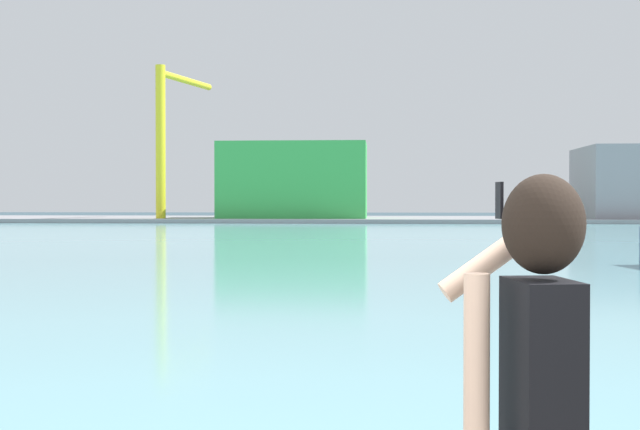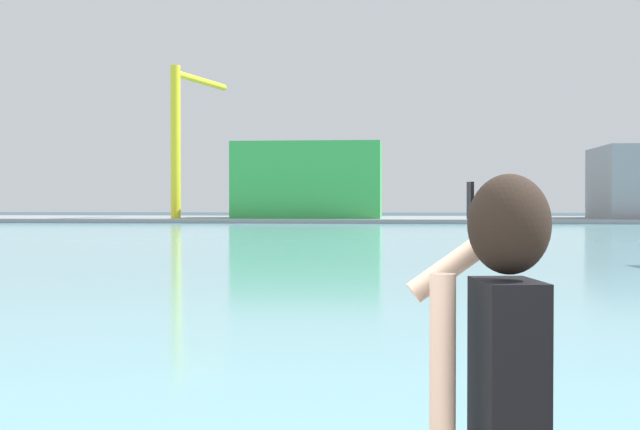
{
  "view_description": "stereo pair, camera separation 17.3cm",
  "coord_description": "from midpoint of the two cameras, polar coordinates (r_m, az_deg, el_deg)",
  "views": [
    {
      "loc": [
        0.07,
        -2.2,
        2.28
      ],
      "look_at": [
        -0.58,
        7.09,
        2.12
      ],
      "focal_mm": 49.1,
      "sensor_mm": 36.0,
      "label": 1
    },
    {
      "loc": [
        0.24,
        -2.19,
        2.28
      ],
      "look_at": [
        -0.58,
        7.09,
        2.12
      ],
      "focal_mm": 49.1,
      "sensor_mm": 36.0,
      "label": 2
    }
  ],
  "objects": [
    {
      "name": "ground_plane",
      "position": [
        52.25,
        3.8,
        -1.54
      ],
      "size": [
        220.0,
        220.0,
        0.0
      ],
      "primitive_type": "plane",
      "color": "#334751"
    },
    {
      "name": "harbor_water",
      "position": [
        54.24,
        3.81,
        -1.43
      ],
      "size": [
        140.0,
        100.0,
        0.02
      ],
      "primitive_type": "cube",
      "color": "#6BA8B2",
      "rests_on": "ground_plane"
    },
    {
      "name": "far_shore_dock",
      "position": [
        94.22,
        3.88,
        -0.29
      ],
      "size": [
        140.0,
        20.0,
        0.43
      ],
      "primitive_type": "cube",
      "color": "gray",
      "rests_on": "ground_plane"
    },
    {
      "name": "person_photographer",
      "position": [
        3.1,
        12.45,
        -9.94
      ],
      "size": [
        0.53,
        0.55,
        1.74
      ],
      "rotation": [
        0.0,
        0.0,
        1.72
      ],
      "color": "#2D3342",
      "rests_on": "quay_promenade"
    },
    {
      "name": "warehouse_left",
      "position": [
        91.02,
        -1.78,
        2.26
      ],
      "size": [
        15.09,
        8.47,
        7.8
      ],
      "primitive_type": "cube",
      "color": "green",
      "rests_on": "far_shore_dock"
    },
    {
      "name": "port_crane",
      "position": [
        92.16,
        -9.94,
        5.83
      ],
      "size": [
        3.54,
        12.09,
        15.59
      ],
      "color": "yellow",
      "rests_on": "far_shore_dock"
    }
  ]
}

